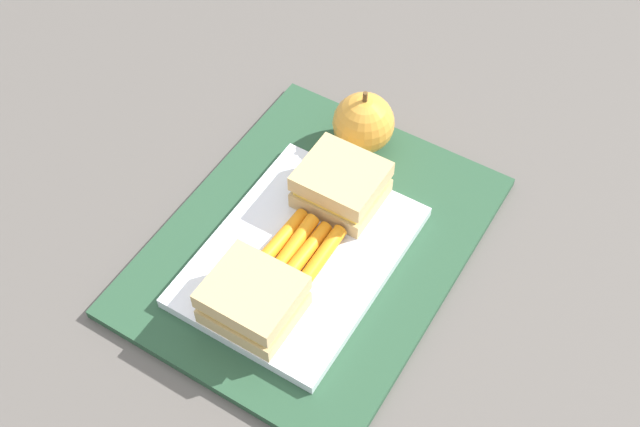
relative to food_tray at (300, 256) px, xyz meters
name	(u,v)px	position (x,y,z in m)	size (l,w,h in m)	color
ground_plane	(314,247)	(0.03, 0.00, -0.02)	(2.40, 2.40, 0.00)	#56514C
lunchbag_mat	(314,244)	(0.03, 0.00, -0.01)	(0.36, 0.28, 0.01)	#284C33
food_tray	(300,256)	(0.00, 0.00, 0.00)	(0.23, 0.17, 0.01)	white
sandwich_half_left	(253,300)	(-0.08, 0.00, 0.03)	(0.07, 0.08, 0.04)	tan
sandwich_half_right	(341,185)	(0.08, 0.00, 0.03)	(0.07, 0.08, 0.04)	tan
carrot_sticks_bundle	(300,248)	(0.00, 0.00, 0.01)	(0.08, 0.06, 0.02)	orange
apple	(363,123)	(0.16, 0.02, 0.03)	(0.07, 0.07, 0.08)	gold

